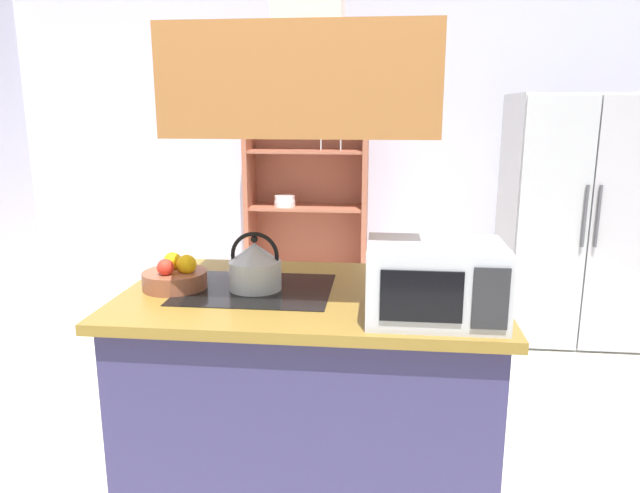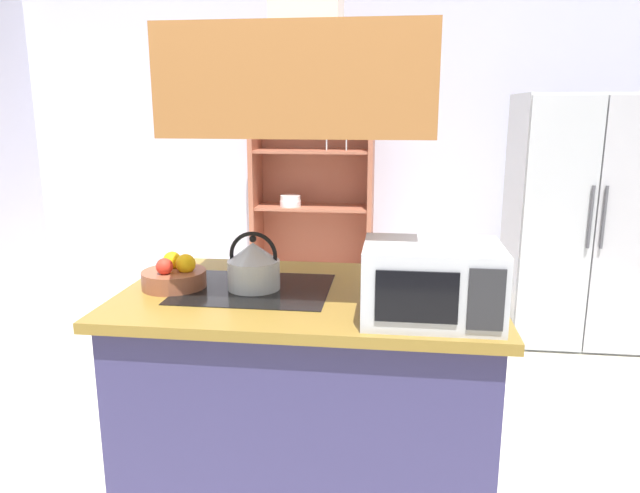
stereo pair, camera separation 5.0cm
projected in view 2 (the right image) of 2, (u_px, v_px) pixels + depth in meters
The scene contains 10 objects.
ground_plane at pixel (298, 481), 2.61m from camera, with size 7.80×7.80×0.00m, color beige.
wall_back at pixel (352, 138), 5.20m from camera, with size 6.00×0.12×2.70m, color silver.
kitchen_island at pixel (309, 395), 2.44m from camera, with size 1.47×0.91×0.90m.
range_hood at pixel (308, 54), 2.13m from camera, with size 0.90×0.70×1.19m.
refrigerator at pixel (578, 219), 4.11m from camera, with size 0.90×0.78×1.70m.
dish_cabinet at pixel (313, 197), 5.14m from camera, with size 1.04×0.40×1.92m.
kettle at pixel (254, 265), 2.34m from camera, with size 0.21×0.21×0.23m.
cutting_board at pixel (441, 288), 2.35m from camera, with size 0.34×0.24×0.02m, color #AF864E.
microwave at pixel (432, 282), 2.00m from camera, with size 0.46×0.35×0.26m.
fruit_bowl at pixel (174, 276), 2.37m from camera, with size 0.26×0.26×0.14m.
Camera 2 is at (0.39, -2.27, 1.60)m, focal length 33.26 mm.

